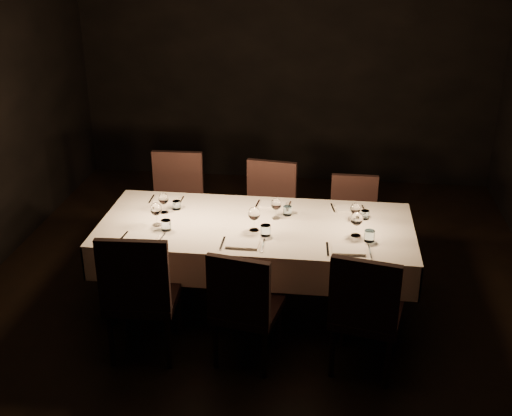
# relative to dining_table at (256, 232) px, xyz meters

# --- Properties ---
(room) EXTENTS (5.01, 6.01, 3.01)m
(room) POSITION_rel_dining_table_xyz_m (0.00, 0.00, 0.81)
(room) COLOR black
(room) RESTS_ON ground
(dining_table) EXTENTS (2.52, 1.12, 0.76)m
(dining_table) POSITION_rel_dining_table_xyz_m (0.00, 0.00, 0.00)
(dining_table) COLOR black
(dining_table) RESTS_ON ground
(chair_near_left) EXTENTS (0.53, 0.53, 1.04)m
(chair_near_left) POSITION_rel_dining_table_xyz_m (-0.74, -0.81, -0.12)
(chair_near_left) COLOR black
(chair_near_left) RESTS_ON ground
(place_setting_near_left) EXTENTS (0.35, 0.41, 0.19)m
(place_setting_near_left) POSITION_rel_dining_table_xyz_m (-0.78, -0.22, 0.15)
(place_setting_near_left) COLOR white
(place_setting_near_left) RESTS_ON dining_table
(chair_near_center) EXTENTS (0.53, 0.53, 0.94)m
(chair_near_center) POSITION_rel_dining_table_xyz_m (0.01, -0.81, -0.17)
(chair_near_center) COLOR black
(chair_near_center) RESTS_ON ground
(place_setting_near_center) EXTENTS (0.36, 0.42, 0.20)m
(place_setting_near_center) POSITION_rel_dining_table_xyz_m (0.01, -0.22, 0.15)
(place_setting_near_center) COLOR white
(place_setting_near_center) RESTS_ON dining_table
(chair_near_right) EXTENTS (0.56, 0.56, 0.98)m
(chair_near_right) POSITION_rel_dining_table_xyz_m (0.86, -0.81, -0.15)
(chair_near_right) COLOR black
(chair_near_right) RESTS_ON ground
(place_setting_near_right) EXTENTS (0.37, 0.42, 0.20)m
(place_setting_near_right) POSITION_rel_dining_table_xyz_m (0.80, -0.22, 0.15)
(place_setting_near_right) COLOR white
(place_setting_near_right) RESTS_ON dining_table
(chair_far_left) EXTENTS (0.50, 0.50, 1.00)m
(chair_far_left) POSITION_rel_dining_table_xyz_m (-0.87, 0.86, -0.14)
(chair_far_left) COLOR black
(chair_far_left) RESTS_ON ground
(place_setting_far_left) EXTENTS (0.31, 0.40, 0.17)m
(place_setting_far_left) POSITION_rel_dining_table_xyz_m (-0.78, 0.22, 0.14)
(place_setting_far_left) COLOR white
(place_setting_far_left) RESTS_ON dining_table
(chair_far_center) EXTENTS (0.53, 0.53, 0.97)m
(chair_far_center) POSITION_rel_dining_table_xyz_m (0.02, 0.79, -0.15)
(chair_far_center) COLOR black
(chair_far_center) RESTS_ON ground
(place_setting_far_center) EXTENTS (0.32, 0.40, 0.18)m
(place_setting_far_center) POSITION_rel_dining_table_xyz_m (0.16, 0.22, 0.14)
(place_setting_far_center) COLOR white
(place_setting_far_center) RESTS_ON dining_table
(chair_far_right) EXTENTS (0.43, 0.43, 0.88)m
(chair_far_right) POSITION_rel_dining_table_xyz_m (0.80, 0.77, -0.19)
(chair_far_right) COLOR black
(chair_far_right) RESTS_ON ground
(place_setting_far_right) EXTENTS (0.32, 0.39, 0.17)m
(place_setting_far_right) POSITION_rel_dining_table_xyz_m (0.79, 0.22, 0.14)
(place_setting_far_right) COLOR white
(place_setting_far_right) RESTS_ON dining_table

